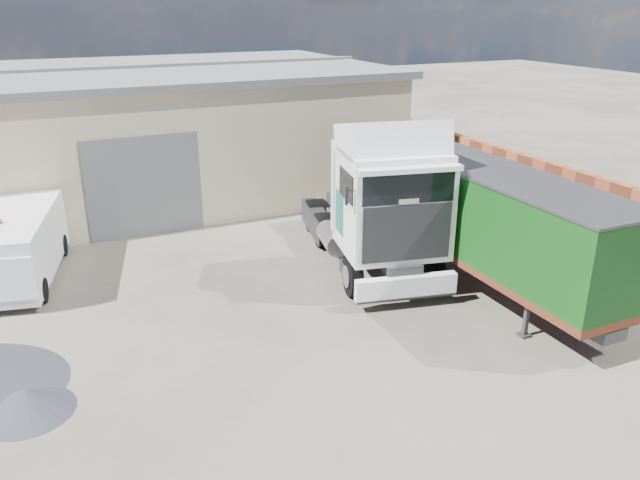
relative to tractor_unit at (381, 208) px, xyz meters
name	(u,v)px	position (x,y,z in m)	size (l,w,h in m)	color
ground	(313,354)	(-3.84, -3.51, -2.12)	(120.00, 120.00, 0.00)	#292721
warehouse	(15,140)	(-9.83, 12.48, 0.55)	(30.60, 12.60, 5.42)	#B7A98D
brick_boundary_wall	(518,185)	(7.66, 2.49, -0.87)	(0.35, 26.00, 2.50)	brown
tractor_unit	(381,208)	(0.00, 0.00, 0.00)	(4.36, 7.88, 5.03)	black
box_trailer	(472,210)	(2.21, -1.50, 0.09)	(2.46, 10.89, 3.61)	#2D2D30
panel_van	(14,249)	(-10.18, 3.93, -1.04)	(3.15, 5.44, 2.09)	black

